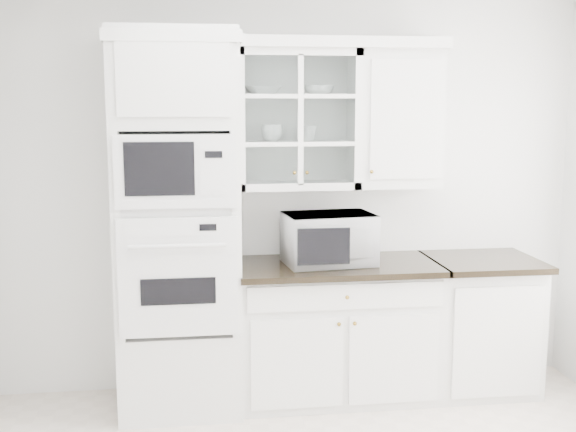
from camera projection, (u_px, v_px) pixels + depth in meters
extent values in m
cube|color=white|center=(289.00, 193.00, 4.92)|extent=(4.00, 0.02, 2.70)
cube|color=white|center=(178.00, 225.00, 4.54)|extent=(0.76, 0.65, 2.40)
cube|color=white|center=(178.00, 277.00, 4.25)|extent=(0.70, 0.03, 0.72)
cube|color=black|center=(178.00, 291.00, 4.25)|extent=(0.44, 0.01, 0.16)
cube|color=white|center=(175.00, 172.00, 4.16)|extent=(0.70, 0.03, 0.43)
cube|color=black|center=(159.00, 169.00, 4.12)|extent=(0.40, 0.01, 0.31)
cube|color=white|center=(336.00, 332.00, 4.82)|extent=(1.30, 0.60, 0.88)
cube|color=black|center=(338.00, 266.00, 4.72)|extent=(1.32, 0.67, 0.04)
cube|color=white|center=(479.00, 326.00, 4.95)|extent=(0.70, 0.60, 0.88)
cube|color=black|center=(484.00, 262.00, 4.85)|extent=(0.72, 0.67, 0.04)
cube|color=white|center=(297.00, 120.00, 4.70)|extent=(0.80, 0.33, 0.90)
cube|color=white|center=(297.00, 143.00, 4.72)|extent=(0.74, 0.29, 0.02)
cube|color=white|center=(297.00, 96.00, 4.67)|extent=(0.74, 0.29, 0.02)
cube|color=white|center=(397.00, 119.00, 4.79)|extent=(0.55, 0.33, 0.90)
cube|color=white|center=(281.00, 43.00, 4.58)|extent=(2.14, 0.38, 0.07)
imported|color=white|center=(328.00, 238.00, 4.70)|extent=(0.61, 0.53, 0.33)
imported|color=white|center=(263.00, 90.00, 4.64)|extent=(0.27, 0.27, 0.06)
imported|color=white|center=(319.00, 90.00, 4.70)|extent=(0.23, 0.23, 0.06)
imported|color=white|center=(272.00, 133.00, 4.68)|extent=(0.17, 0.17, 0.11)
imported|color=white|center=(308.00, 133.00, 4.73)|extent=(0.14, 0.14, 0.10)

